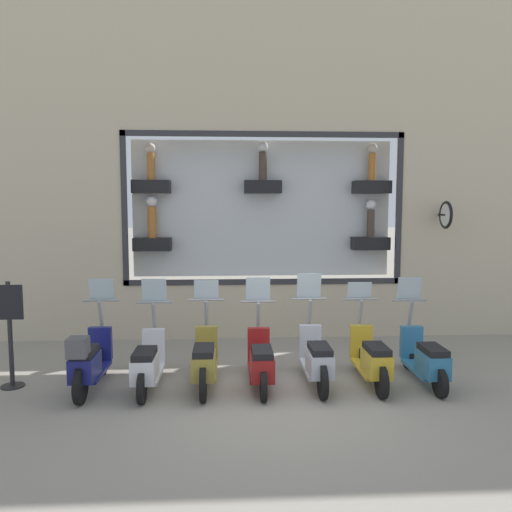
{
  "coord_description": "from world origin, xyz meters",
  "views": [
    {
      "loc": [
        -7.25,
        0.74,
        2.87
      ],
      "look_at": [
        1.87,
        0.25,
        1.96
      ],
      "focal_mm": 35.0,
      "sensor_mm": 36.0,
      "label": 1
    }
  ],
  "objects_px": {
    "scooter_teal_0": "(426,359)",
    "shop_sign_post": "(10,331)",
    "scooter_red_3": "(261,361)",
    "scooter_white_5": "(148,363)",
    "scooter_yellow_1": "(371,359)",
    "scooter_silver_2": "(316,359)",
    "scooter_navy_6": "(89,361)",
    "scooter_olive_4": "(205,361)"
  },
  "relations": [
    {
      "from": "shop_sign_post",
      "to": "scooter_silver_2",
      "type": "bearing_deg",
      "value": -92.54
    },
    {
      "from": "scooter_teal_0",
      "to": "shop_sign_post",
      "type": "relative_size",
      "value": 1.05
    },
    {
      "from": "scooter_yellow_1",
      "to": "scooter_olive_4",
      "type": "height_order",
      "value": "scooter_olive_4"
    },
    {
      "from": "scooter_yellow_1",
      "to": "shop_sign_post",
      "type": "relative_size",
      "value": 1.06
    },
    {
      "from": "scooter_teal_0",
      "to": "shop_sign_post",
      "type": "height_order",
      "value": "shop_sign_post"
    },
    {
      "from": "scooter_red_3",
      "to": "scooter_white_5",
      "type": "height_order",
      "value": "scooter_red_3"
    },
    {
      "from": "scooter_olive_4",
      "to": "scooter_navy_6",
      "type": "relative_size",
      "value": 1.0
    },
    {
      "from": "scooter_teal_0",
      "to": "scooter_olive_4",
      "type": "height_order",
      "value": "scooter_teal_0"
    },
    {
      "from": "scooter_silver_2",
      "to": "scooter_red_3",
      "type": "distance_m",
      "value": 0.89
    },
    {
      "from": "scooter_teal_0",
      "to": "scooter_yellow_1",
      "type": "xyz_separation_m",
      "value": [
        0.0,
        0.89,
        0.01
      ]
    },
    {
      "from": "scooter_silver_2",
      "to": "scooter_red_3",
      "type": "relative_size",
      "value": 1.01
    },
    {
      "from": "scooter_yellow_1",
      "to": "scooter_white_5",
      "type": "height_order",
      "value": "scooter_white_5"
    },
    {
      "from": "scooter_navy_6",
      "to": "scooter_yellow_1",
      "type": "bearing_deg",
      "value": -89.34
    },
    {
      "from": "scooter_olive_4",
      "to": "shop_sign_post",
      "type": "height_order",
      "value": "shop_sign_post"
    },
    {
      "from": "scooter_olive_4",
      "to": "scooter_white_5",
      "type": "distance_m",
      "value": 0.89
    },
    {
      "from": "shop_sign_post",
      "to": "scooter_olive_4",
      "type": "bearing_deg",
      "value": -94.06
    },
    {
      "from": "scooter_teal_0",
      "to": "scooter_silver_2",
      "type": "bearing_deg",
      "value": 89.71
    },
    {
      "from": "scooter_olive_4",
      "to": "scooter_navy_6",
      "type": "bearing_deg",
      "value": 91.78
    },
    {
      "from": "scooter_teal_0",
      "to": "shop_sign_post",
      "type": "xyz_separation_m",
      "value": [
        0.22,
        6.62,
        0.5
      ]
    },
    {
      "from": "scooter_yellow_1",
      "to": "scooter_silver_2",
      "type": "height_order",
      "value": "scooter_silver_2"
    },
    {
      "from": "scooter_olive_4",
      "to": "scooter_white_5",
      "type": "height_order",
      "value": "scooter_white_5"
    },
    {
      "from": "scooter_yellow_1",
      "to": "shop_sign_post",
      "type": "height_order",
      "value": "shop_sign_post"
    },
    {
      "from": "scooter_navy_6",
      "to": "scooter_white_5",
      "type": "bearing_deg",
      "value": -86.73
    },
    {
      "from": "scooter_yellow_1",
      "to": "scooter_navy_6",
      "type": "bearing_deg",
      "value": 90.66
    },
    {
      "from": "scooter_teal_0",
      "to": "shop_sign_post",
      "type": "distance_m",
      "value": 6.65
    },
    {
      "from": "scooter_silver_2",
      "to": "scooter_white_5",
      "type": "distance_m",
      "value": 2.67
    },
    {
      "from": "scooter_teal_0",
      "to": "scooter_navy_6",
      "type": "xyz_separation_m",
      "value": [
        -0.05,
        5.33,
        0.07
      ]
    },
    {
      "from": "scooter_silver_2",
      "to": "scooter_olive_4",
      "type": "xyz_separation_m",
      "value": [
        -0.0,
        1.78,
        -0.0
      ]
    },
    {
      "from": "scooter_teal_0",
      "to": "scooter_navy_6",
      "type": "distance_m",
      "value": 5.33
    },
    {
      "from": "scooter_navy_6",
      "to": "scooter_silver_2",
      "type": "bearing_deg",
      "value": -89.06
    },
    {
      "from": "scooter_teal_0",
      "to": "scooter_white_5",
      "type": "bearing_deg",
      "value": 89.98
    },
    {
      "from": "scooter_yellow_1",
      "to": "scooter_navy_6",
      "type": "distance_m",
      "value": 4.44
    },
    {
      "from": "scooter_navy_6",
      "to": "shop_sign_post",
      "type": "bearing_deg",
      "value": 78.06
    },
    {
      "from": "scooter_silver_2",
      "to": "scooter_white_5",
      "type": "relative_size",
      "value": 1.01
    },
    {
      "from": "scooter_red_3",
      "to": "scooter_olive_4",
      "type": "bearing_deg",
      "value": 89.69
    },
    {
      "from": "scooter_red_3",
      "to": "scooter_navy_6",
      "type": "distance_m",
      "value": 2.67
    },
    {
      "from": "scooter_teal_0",
      "to": "scooter_silver_2",
      "type": "relative_size",
      "value": 0.99
    },
    {
      "from": "scooter_yellow_1",
      "to": "scooter_silver_2",
      "type": "bearing_deg",
      "value": 89.54
    },
    {
      "from": "scooter_silver_2",
      "to": "scooter_red_3",
      "type": "bearing_deg",
      "value": 90.49
    },
    {
      "from": "scooter_silver_2",
      "to": "shop_sign_post",
      "type": "relative_size",
      "value": 1.06
    },
    {
      "from": "scooter_silver_2",
      "to": "scooter_navy_6",
      "type": "relative_size",
      "value": 1.0
    },
    {
      "from": "scooter_navy_6",
      "to": "shop_sign_post",
      "type": "relative_size",
      "value": 1.07
    }
  ]
}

